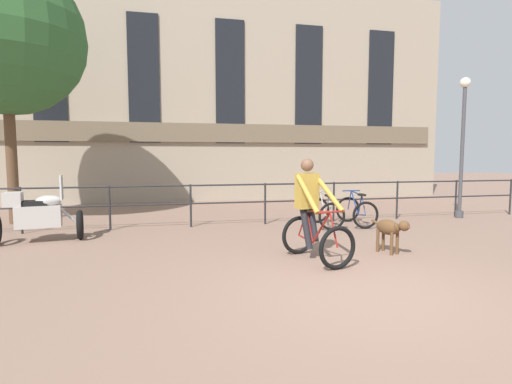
# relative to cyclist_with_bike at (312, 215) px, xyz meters

# --- Properties ---
(ground_plane) EXTENTS (60.00, 60.00, 0.00)m
(ground_plane) POSITION_rel_cyclist_with_bike_xyz_m (0.08, -1.66, -0.76)
(ground_plane) COLOR #846656
(canal_railing) EXTENTS (15.05, 0.05, 1.05)m
(canal_railing) POSITION_rel_cyclist_with_bike_xyz_m (0.08, 3.54, -0.05)
(canal_railing) COLOR #232326
(canal_railing) RESTS_ON ground_plane
(building_facade) EXTENTS (18.00, 0.72, 8.22)m
(building_facade) POSITION_rel_cyclist_with_bike_xyz_m (0.08, 9.32, 3.33)
(building_facade) COLOR gray
(building_facade) RESTS_ON ground_plane
(cyclist_with_bike) EXTENTS (0.93, 1.30, 1.70)m
(cyclist_with_bike) POSITION_rel_cyclist_with_bike_xyz_m (0.00, 0.00, 0.00)
(cyclist_with_bike) COLOR black
(cyclist_with_bike) RESTS_ON ground_plane
(dog) EXTENTS (0.40, 0.82, 0.63)m
(dog) POSITION_rel_cyclist_with_bike_xyz_m (1.51, 0.06, -0.31)
(dog) COLOR brown
(dog) RESTS_ON ground_plane
(parked_motorcycle) EXTENTS (1.70, 0.86, 1.35)m
(parked_motorcycle) POSITION_rel_cyclist_with_bike_xyz_m (-4.91, 2.48, -0.20)
(parked_motorcycle) COLOR black
(parked_motorcycle) RESTS_ON ground_plane
(parked_bicycle_near_lamp) EXTENTS (0.71, 1.14, 0.86)m
(parked_bicycle_near_lamp) POSITION_rel_cyclist_with_bike_xyz_m (1.42, 2.88, -0.41)
(parked_bicycle_near_lamp) COLOR black
(parked_bicycle_near_lamp) RESTS_ON ground_plane
(parked_bicycle_mid_left) EXTENTS (0.71, 1.14, 0.86)m
(parked_bicycle_mid_left) POSITION_rel_cyclist_with_bike_xyz_m (2.28, 2.88, -0.41)
(parked_bicycle_mid_left) COLOR black
(parked_bicycle_mid_left) RESTS_ON ground_plane
(street_lamp) EXTENTS (0.28, 0.28, 3.87)m
(street_lamp) POSITION_rel_cyclist_with_bike_xyz_m (5.66, 3.33, 1.43)
(street_lamp) COLOR #424247
(street_lamp) RESTS_ON ground_plane
(tree_canalside_left) EXTENTS (3.83, 3.83, 6.58)m
(tree_canalside_left) POSITION_rel_cyclist_with_bike_xyz_m (-6.19, 5.05, 3.90)
(tree_canalside_left) COLOR brown
(tree_canalside_left) RESTS_ON ground_plane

